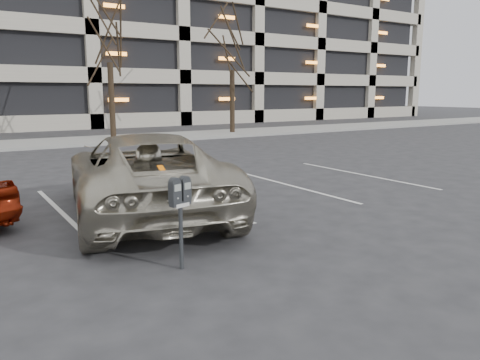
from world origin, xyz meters
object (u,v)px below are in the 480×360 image
(tree_d, at_px, (232,30))
(suv_silver, at_px, (145,174))
(tree_c, at_px, (107,12))
(parking_meter, at_px, (180,200))

(tree_d, relative_size, suv_silver, 1.30)
(tree_d, bearing_deg, tree_c, 180.00)
(tree_c, height_order, tree_d, tree_c)
(suv_silver, bearing_deg, tree_c, -93.23)
(tree_d, height_order, suv_silver, tree_d)
(tree_c, distance_m, tree_d, 7.01)
(tree_c, xyz_separation_m, suv_silver, (-3.99, -14.51, -5.33))
(tree_d, xyz_separation_m, suv_silver, (-10.99, -14.51, -5.03))
(parking_meter, bearing_deg, tree_c, 60.41)
(tree_c, relative_size, suv_silver, 1.37)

